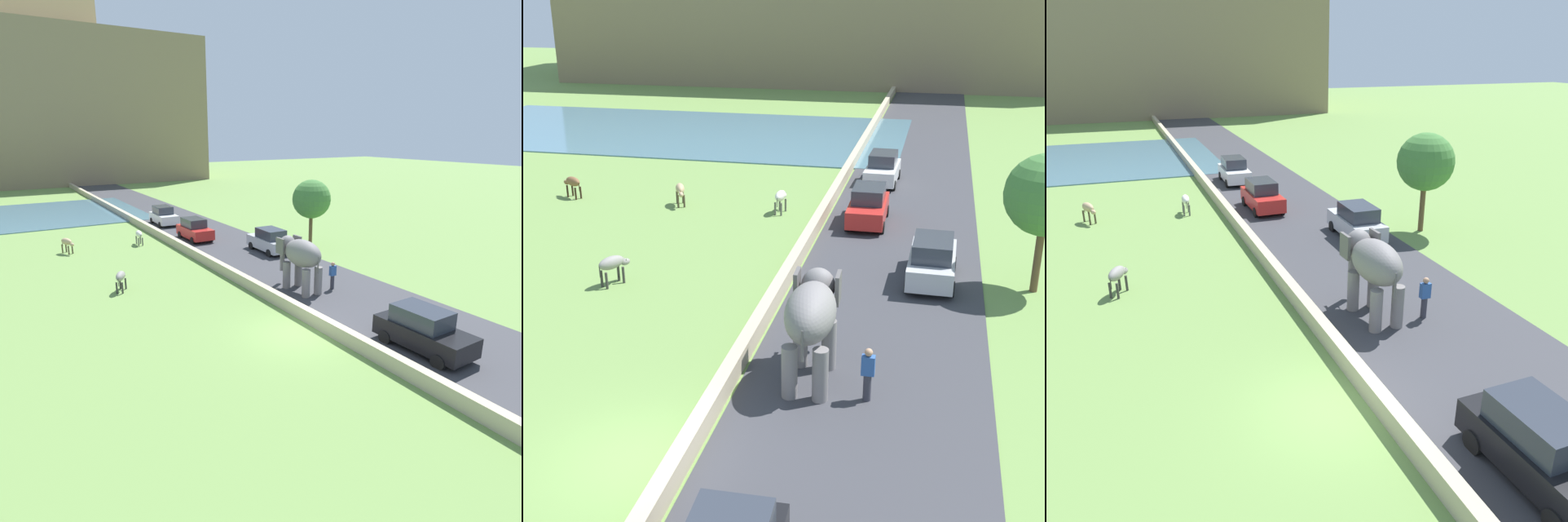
{
  "view_description": "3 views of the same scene",
  "coord_description": "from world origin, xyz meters",
  "views": [
    {
      "loc": [
        -11.04,
        -14.95,
        8.63
      ],
      "look_at": [
        1.98,
        6.35,
        1.52
      ],
      "focal_mm": 31.25,
      "sensor_mm": 36.0,
      "label": 1
    },
    {
      "loc": [
        6.53,
        -12.87,
        10.54
      ],
      "look_at": [
        1.44,
        9.84,
        1.47
      ],
      "focal_mm": 48.56,
      "sensor_mm": 36.0,
      "label": 2
    },
    {
      "loc": [
        -4.83,
        -11.3,
        9.24
      ],
      "look_at": [
        1.95,
        7.28,
        1.36
      ],
      "focal_mm": 37.34,
      "sensor_mm": 36.0,
      "label": 3
    }
  ],
  "objects": [
    {
      "name": "cow_brown",
      "position": [
        -12.43,
        20.2,
        0.84
      ],
      "size": [
        1.37,
        0.97,
        1.15
      ],
      "color": "brown",
      "rests_on": "ground"
    },
    {
      "name": "cow_tan",
      "position": [
        -6.31,
        20.05,
        0.84
      ],
      "size": [
        0.89,
        1.4,
        1.15
      ],
      "color": "tan",
      "rests_on": "ground"
    },
    {
      "name": "lake",
      "position": [
        -14.0,
        38.71,
        0.04
      ],
      "size": [
        36.0,
        18.0,
        0.08
      ],
      "primitive_type": "cube",
      "color": "slate",
      "rests_on": "ground"
    },
    {
      "name": "elephant",
      "position": [
        3.42,
        4.53,
        2.04
      ],
      "size": [
        1.48,
        3.48,
        2.99
      ],
      "color": "slate",
      "rests_on": "ground"
    },
    {
      "name": "barrier_wall",
      "position": [
        1.2,
        18.0,
        0.32
      ],
      "size": [
        0.4,
        110.0,
        0.64
      ],
      "primitive_type": "cube",
      "color": "tan",
      "rests_on": "ground"
    },
    {
      "name": "car_white",
      "position": [
        3.43,
        26.61,
        0.9
      ],
      "size": [
        1.88,
        4.04,
        1.8
      ],
      "color": "white",
      "rests_on": "ground"
    },
    {
      "name": "cow_grey",
      "position": [
        -5.14,
        9.73,
        0.84
      ],
      "size": [
        0.95,
        1.38,
        1.15
      ],
      "color": "gray",
      "rests_on": "ground"
    },
    {
      "name": "cow_white",
      "position": [
        -1.0,
        19.96,
        0.84
      ],
      "size": [
        0.52,
        1.4,
        1.15
      ],
      "color": "silver",
      "rests_on": "ground"
    },
    {
      "name": "car_silver",
      "position": [
        6.57,
        12.59,
        0.9
      ],
      "size": [
        1.87,
        4.04,
        1.8
      ],
      "color": "#B7B7BC",
      "rests_on": "ground"
    },
    {
      "name": "road_surface",
      "position": [
        5.0,
        20.0,
        0.03
      ],
      "size": [
        7.0,
        120.0,
        0.06
      ],
      "primitive_type": "cube",
      "color": "#38383D",
      "rests_on": "ground"
    },
    {
      "name": "person_beside_elephant",
      "position": [
        5.12,
        3.71,
        0.87
      ],
      "size": [
        0.36,
        0.22,
        1.63
      ],
      "color": "#33333D",
      "rests_on": "ground"
    },
    {
      "name": "car_red",
      "position": [
        3.42,
        19.18,
        0.9
      ],
      "size": [
        1.82,
        4.01,
        1.8
      ],
      "color": "red",
      "rests_on": "ground"
    },
    {
      "name": "ground_plane",
      "position": [
        0.0,
        0.0,
        0.0
      ],
      "size": [
        220.0,
        220.0,
        0.0
      ],
      "primitive_type": "plane",
      "color": "#6B8E47"
    }
  ]
}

